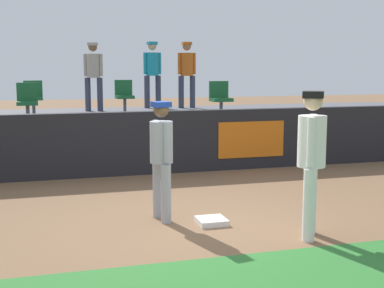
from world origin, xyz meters
The scene contains 13 objects.
ground_plane centered at (0.00, 0.00, 0.00)m, with size 60.00×60.00×0.00m, color brown.
first_base centered at (0.27, -0.06, 0.04)m, with size 0.40×0.40×0.08m, color white.
player_fielder_home centered at (1.32, -0.96, 1.09)m, with size 0.55×0.49×1.89m.
player_runner_visitor centered at (-0.36, 0.31, 0.99)m, with size 0.38×0.47×1.71m.
field_wall centered at (0.01, 3.70, 0.65)m, with size 18.00×0.26×1.29m.
bleacher_platform centered at (0.00, 6.27, 0.51)m, with size 18.00×4.80×1.01m, color #59595E.
seat_back_left centered at (-2.14, 6.94, 1.49)m, with size 0.46×0.44×0.84m.
seat_front_right centered at (2.18, 5.14, 1.49)m, with size 0.48×0.44×0.84m.
seat_back_center centered at (0.15, 6.94, 1.49)m, with size 0.46×0.44×0.84m.
seat_front_left centered at (-2.25, 5.14, 1.49)m, with size 0.44×0.44×0.84m.
spectator_hooded centered at (-0.58, 7.48, 2.07)m, with size 0.49×0.43×1.81m.
spectator_capped centered at (1.16, 8.17, 2.11)m, with size 0.53×0.39×1.89m.
spectator_casual centered at (2.10, 7.86, 2.10)m, with size 0.53×0.37×1.88m.
Camera 1 is at (-2.00, -6.98, 2.20)m, focal length 49.86 mm.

